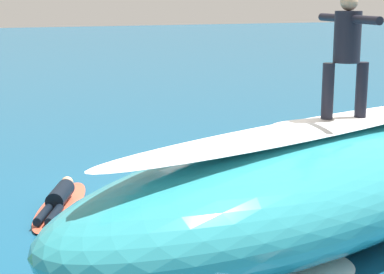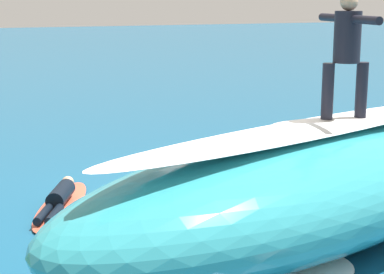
{
  "view_description": "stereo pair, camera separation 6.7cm",
  "coord_description": "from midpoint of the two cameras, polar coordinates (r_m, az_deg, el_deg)",
  "views": [
    {
      "loc": [
        4.2,
        8.85,
        3.16
      ],
      "look_at": [
        0.8,
        0.5,
        1.21
      ],
      "focal_mm": 61.19,
      "sensor_mm": 36.0,
      "label": 1
    },
    {
      "loc": [
        4.14,
        8.88,
        3.16
      ],
      "look_at": [
        0.8,
        0.5,
        1.21
      ],
      "focal_mm": 61.19,
      "sensor_mm": 36.0,
      "label": 2
    }
  ],
  "objects": [
    {
      "name": "surfer_paddling",
      "position": [
        10.07,
        -11.35,
        -5.2
      ],
      "size": [
        0.85,
        1.53,
        0.29
      ],
      "rotation": [
        0.0,
        0.0,
        -2.0
      ],
      "color": "black",
      "rests_on": "surfboard_paddling"
    },
    {
      "name": "wave_crest",
      "position": [
        8.52,
        10.14,
        -4.46
      ],
      "size": [
        8.13,
        4.97,
        1.49
      ],
      "primitive_type": "ellipsoid",
      "rotation": [
        0.0,
        0.0,
        0.32
      ],
      "color": "teal",
      "rests_on": "ground_plane"
    },
    {
      "name": "surfer_riding",
      "position": [
        8.75,
        13.57,
        7.69
      ],
      "size": [
        0.64,
        1.53,
        1.62
      ],
      "rotation": [
        0.0,
        0.0,
        -0.13
      ],
      "color": "black",
      "rests_on": "surfboard_riding"
    },
    {
      "name": "surfboard_riding",
      "position": [
        8.88,
        13.25,
        1.32
      ],
      "size": [
        2.05,
        0.77,
        0.09
      ],
      "primitive_type": "ellipsoid",
      "rotation": [
        0.0,
        0.0,
        -0.13
      ],
      "color": "silver",
      "rests_on": "wave_crest"
    },
    {
      "name": "wave_foam_lip",
      "position": [
        8.33,
        10.34,
        0.7
      ],
      "size": [
        6.49,
        2.96,
        0.08
      ],
      "primitive_type": "ellipsoid",
      "rotation": [
        0.0,
        0.0,
        0.32
      ],
      "color": "white",
      "rests_on": "wave_crest"
    },
    {
      "name": "ground_plane",
      "position": [
        10.29,
        3.33,
        -5.68
      ],
      "size": [
        120.0,
        120.0,
        0.0
      ],
      "primitive_type": "plane",
      "color": "#145175"
    },
    {
      "name": "foam_patch_near",
      "position": [
        7.95,
        10.52,
        -11.06
      ],
      "size": [
        1.47,
        1.46,
        0.09
      ],
      "primitive_type": "ellipsoid",
      "rotation": [
        0.0,
        0.0,
        0.7
      ],
      "color": "white",
      "rests_on": "ground_plane"
    },
    {
      "name": "surfboard_paddling",
      "position": [
        10.23,
        -11.15,
        -5.83
      ],
      "size": [
        1.54,
        2.49,
        0.06
      ],
      "primitive_type": "ellipsoid",
      "rotation": [
        0.0,
        0.0,
        -2.0
      ],
      "color": "#E0563D",
      "rests_on": "ground_plane"
    }
  ]
}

